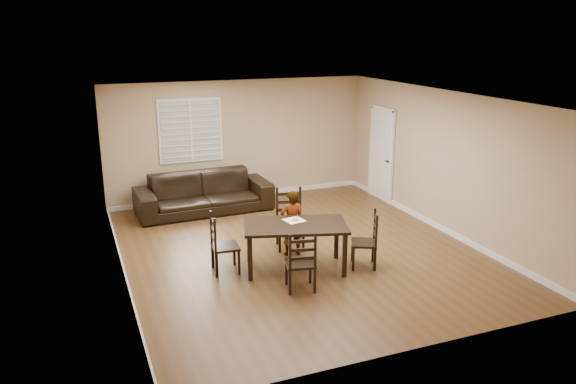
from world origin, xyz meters
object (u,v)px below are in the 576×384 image
object	(u,v)px
chair_near	(289,219)
sofa	(204,193)
chair_left	(218,246)
chair_far	(302,265)
child	(292,223)
chair_right	(371,242)
dining_table	(295,229)
donut	(295,219)

from	to	relation	value
chair_near	sofa	size ratio (longest dim) A/B	0.38
sofa	chair_near	bearing A→B (deg)	-70.71
chair_near	chair_left	distance (m)	1.65
chair_near	sofa	xyz separation A→B (m)	(-0.98, 2.46, -0.07)
chair_far	child	xyz separation A→B (m)	(0.41, 1.40, 0.14)
sofa	chair_left	bearing A→B (deg)	-101.79
chair_right	dining_table	bearing A→B (deg)	-81.97
dining_table	donut	xyz separation A→B (m)	(0.07, 0.17, 0.11)
chair_near	chair_right	world-z (taller)	chair_near
dining_table	chair_right	distance (m)	1.27
child	sofa	world-z (taller)	child
chair_left	chair_right	distance (m)	2.49
chair_near	chair_right	distance (m)	1.65
chair_far	chair_right	size ratio (longest dim) A/B	1.00
chair_left	chair_far	bearing A→B (deg)	-135.34
donut	dining_table	bearing A→B (deg)	-112.88
chair_far	dining_table	bearing A→B (deg)	-93.49
chair_right	donut	world-z (taller)	chair_right
child	chair_right	bearing A→B (deg)	142.80
chair_left	sofa	xyz separation A→B (m)	(0.52, 3.14, -0.03)
chair_far	child	distance (m)	1.47
chair_near	child	distance (m)	0.47
chair_far	donut	bearing A→B (deg)	-94.71
chair_right	sofa	distance (m)	4.28
chair_left	donut	distance (m)	1.33
chair_left	child	size ratio (longest dim) A/B	0.86
child	donut	bearing A→B (deg)	81.92
chair_near	chair_right	size ratio (longest dim) A/B	1.13
dining_table	chair_right	xyz separation A→B (m)	(1.19, -0.37, -0.25)
dining_table	chair_near	distance (m)	1.07
chair_left	chair_right	xyz separation A→B (m)	(2.39, -0.70, -0.02)
dining_table	chair_right	bearing A→B (deg)	-0.82
chair_left	sofa	distance (m)	3.18
chair_near	sofa	bearing A→B (deg)	125.92
donut	sofa	xyz separation A→B (m)	(-0.76, 3.30, -0.38)
chair_right	donut	distance (m)	1.29
child	dining_table	bearing A→B (deg)	79.05
chair_near	chair_right	bearing A→B (deg)	-42.98
chair_near	chair_left	xyz separation A→B (m)	(-1.50, -0.68, -0.04)
chair_near	donut	world-z (taller)	chair_near
donut	sofa	bearing A→B (deg)	102.92
chair_left	donut	world-z (taller)	chair_left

